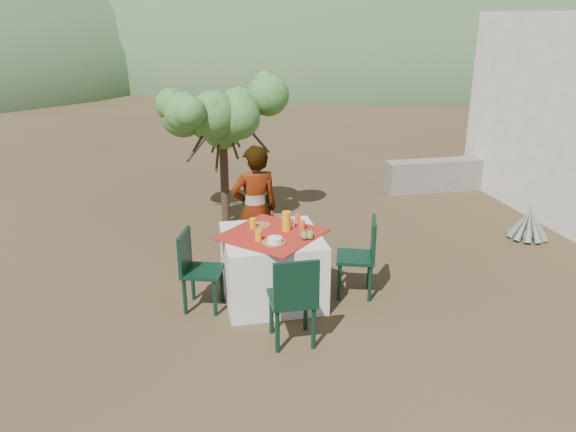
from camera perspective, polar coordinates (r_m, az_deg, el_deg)
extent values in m
plane|color=#3C2C1B|center=(6.29, 1.65, -8.16)|extent=(160.00, 160.00, 0.00)
cube|color=silver|center=(6.09, -1.63, -5.20)|extent=(1.02, 1.02, 0.75)
cube|color=#9E2A17|center=(5.94, -1.66, -1.87)|extent=(1.30, 1.30, 0.01)
cylinder|color=black|center=(6.90, -4.06, -3.68)|extent=(0.04, 0.04, 0.41)
cylinder|color=black|center=(6.92, -1.47, -3.54)|extent=(0.04, 0.04, 0.41)
cylinder|color=black|center=(7.18, -4.25, -2.69)|extent=(0.04, 0.04, 0.41)
cylinder|color=black|center=(7.21, -1.76, -2.57)|extent=(0.04, 0.04, 0.41)
cube|color=black|center=(6.97, -2.92, -1.54)|extent=(0.41, 0.41, 0.04)
cube|color=black|center=(7.06, -3.08, 0.65)|extent=(0.39, 0.06, 0.41)
cylinder|color=black|center=(5.58, 1.80, -9.44)|extent=(0.04, 0.04, 0.45)
cylinder|color=black|center=(5.52, -1.69, -9.77)|extent=(0.04, 0.04, 0.45)
cylinder|color=black|center=(5.29, 2.62, -11.21)|extent=(0.04, 0.04, 0.45)
cylinder|color=black|center=(5.23, -1.08, -11.58)|extent=(0.04, 0.04, 0.45)
cube|color=black|center=(5.29, 0.42, -8.37)|extent=(0.43, 0.43, 0.04)
cube|color=black|center=(5.02, 0.85, -6.96)|extent=(0.42, 0.05, 0.44)
cylinder|color=black|center=(5.87, -7.43, -8.19)|extent=(0.04, 0.04, 0.42)
cylinder|color=black|center=(6.15, -6.76, -6.81)|extent=(0.04, 0.04, 0.42)
cylinder|color=black|center=(5.95, -10.45, -7.97)|extent=(0.04, 0.04, 0.42)
cylinder|color=black|center=(6.22, -9.65, -6.62)|extent=(0.04, 0.04, 0.42)
cube|color=black|center=(5.95, -8.68, -5.57)|extent=(0.50, 0.50, 0.04)
cube|color=black|center=(5.91, -10.47, -3.50)|extent=(0.16, 0.39, 0.41)
cylinder|color=black|center=(6.45, 5.31, -5.33)|extent=(0.04, 0.04, 0.44)
cylinder|color=black|center=(6.15, 5.24, -6.63)|extent=(0.04, 0.04, 0.44)
cylinder|color=black|center=(6.46, 8.25, -5.43)|extent=(0.04, 0.04, 0.44)
cylinder|color=black|center=(6.16, 8.33, -6.74)|extent=(0.04, 0.04, 0.44)
cube|color=black|center=(6.21, 6.87, -4.20)|extent=(0.52, 0.52, 0.04)
cube|color=black|center=(6.13, 8.68, -2.27)|extent=(0.16, 0.40, 0.43)
imported|color=#8C6651|center=(6.61, -3.37, 0.60)|extent=(0.61, 0.45, 1.56)
cylinder|color=#453022|center=(8.20, -6.47, 3.89)|extent=(0.12, 0.12, 1.44)
sphere|color=#336224|center=(8.03, -6.67, 8.84)|extent=(0.62, 0.62, 0.62)
sphere|color=#336224|center=(8.07, -2.65, 10.12)|extent=(0.58, 0.58, 0.58)
sphere|color=#336224|center=(8.08, -10.44, 9.46)|extent=(0.53, 0.53, 0.53)
sphere|color=#336224|center=(8.56, -6.40, 10.92)|extent=(0.56, 0.56, 0.56)
sphere|color=#336224|center=(7.52, -5.90, 8.52)|extent=(0.49, 0.49, 0.49)
sphere|color=#5E735D|center=(8.51, 23.11, -1.87)|extent=(0.18, 0.18, 0.18)
cone|color=#5E735D|center=(8.44, 23.32, -0.38)|extent=(0.10, 0.10, 0.53)
cone|color=#5E735D|center=(8.50, 24.01, -0.78)|extent=(0.32, 0.16, 0.45)
cone|color=#5E735D|center=(8.55, 23.71, -0.61)|extent=(0.31, 0.19, 0.45)
cone|color=#5E735D|center=(8.57, 23.24, -0.50)|extent=(0.23, 0.29, 0.46)
cone|color=#5E735D|center=(8.54, 22.78, -0.50)|extent=(0.11, 0.32, 0.44)
cone|color=#5E735D|center=(8.48, 22.50, -0.59)|extent=(0.25, 0.28, 0.46)
cone|color=#5E735D|center=(8.41, 22.51, -0.76)|extent=(0.32, 0.16, 0.45)
cone|color=#5E735D|center=(8.36, 22.81, -0.93)|extent=(0.31, 0.19, 0.45)
cone|color=#5E735D|center=(8.34, 23.28, -1.04)|extent=(0.23, 0.29, 0.46)
cone|color=#5E735D|center=(8.37, 23.75, -1.04)|extent=(0.11, 0.32, 0.44)
cone|color=#5E735D|center=(8.43, 24.03, -0.94)|extent=(0.25, 0.28, 0.46)
cube|color=gray|center=(10.43, 16.75, 4.10)|extent=(2.60, 0.35, 0.55)
ellipsoid|color=#2E4828|center=(43.59, 6.14, 15.83)|extent=(48.00, 48.00, 20.00)
ellipsoid|color=slate|center=(57.54, -15.19, 16.22)|extent=(60.00, 60.00, 24.00)
ellipsoid|color=slate|center=(59.25, 18.50, 16.00)|extent=(36.00, 36.00, 14.00)
cylinder|color=brown|center=(6.16, -2.79, -0.94)|extent=(0.23, 0.23, 0.01)
cylinder|color=brown|center=(5.71, -1.44, -2.67)|extent=(0.25, 0.25, 0.01)
cylinder|color=#F59F0F|center=(6.08, -3.58, -0.75)|extent=(0.07, 0.07, 0.12)
cylinder|color=#F59F0F|center=(5.75, -3.03, -1.99)|extent=(0.07, 0.07, 0.11)
cylinder|color=#F59F0F|center=(6.00, -0.17, -0.50)|extent=(0.09, 0.09, 0.21)
cylinder|color=brown|center=(5.68, -1.36, -2.78)|extent=(0.18, 0.18, 0.01)
cylinder|color=white|center=(5.67, -1.36, -2.46)|extent=(0.15, 0.15, 0.06)
cylinder|color=#D65A25|center=(6.05, 1.45, -0.91)|extent=(0.06, 0.06, 0.10)
cylinder|color=#D65A25|center=(6.24, 0.98, -0.26)|extent=(0.06, 0.06, 0.10)
cube|color=white|center=(6.10, 0.28, -0.75)|extent=(0.08, 0.05, 0.09)
sphere|color=#577F2E|center=(5.82, 1.58, -1.90)|extent=(0.07, 0.07, 0.07)
sphere|color=#577F2E|center=(5.84, 2.26, -1.81)|extent=(0.07, 0.07, 0.07)
sphere|color=#577F2E|center=(5.78, 2.21, -2.05)|extent=(0.07, 0.07, 0.07)
sphere|color=#577F2E|center=(5.77, 1.70, -2.09)|extent=(0.07, 0.07, 0.07)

